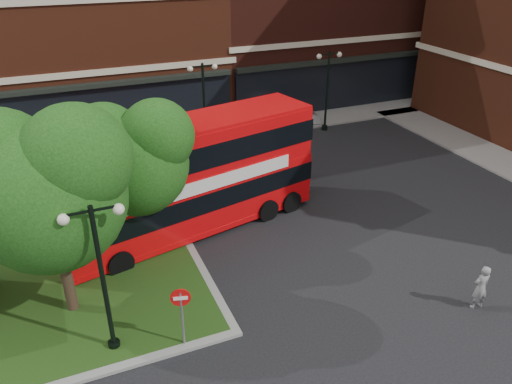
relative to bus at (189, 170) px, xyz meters
name	(u,v)px	position (x,y,z in m)	size (l,w,h in m)	color
ground	(281,307)	(1.30, -6.05, -2.75)	(120.00, 120.00, 0.00)	black
pavement_far	(165,140)	(1.30, 10.45, -2.69)	(44.00, 3.00, 0.12)	slate
traffic_island	(25,312)	(-6.70, -3.05, -2.68)	(12.60, 7.60, 0.15)	gray
tree_island_west	(43,183)	(-5.30, -3.47, 2.04)	(5.40, 4.71, 7.21)	#2D2116
tree_island_east	(133,154)	(-2.28, -0.98, 1.49)	(4.46, 3.90, 6.29)	#2D2116
lamp_island	(102,274)	(-4.20, -5.85, 0.07)	(1.72, 0.36, 5.00)	black
lamp_far_left	(204,102)	(3.30, 8.45, 0.07)	(1.72, 0.36, 5.00)	black
lamp_far_right	(327,87)	(11.30, 8.45, 0.07)	(1.72, 0.36, 5.00)	black
bus	(189,170)	(0.00, 0.00, 0.00)	(11.27, 4.89, 4.19)	red
woman	(481,287)	(7.41, -8.63, -1.92)	(0.61, 0.40, 1.67)	gray
car_silver	(84,146)	(-3.45, 9.95, -2.09)	(1.56, 3.89, 1.33)	#A9ABB0
car_white	(291,117)	(9.59, 9.95, -2.13)	(1.32, 3.79, 1.25)	silver
no_entry_sign	(181,306)	(-2.20, -6.55, -1.20)	(0.59, 0.21, 2.18)	slate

